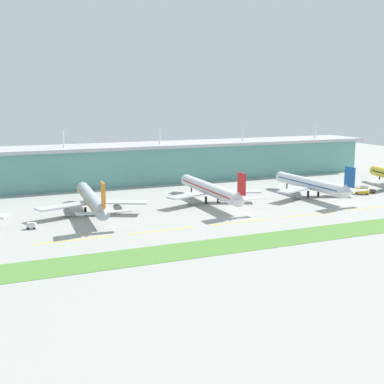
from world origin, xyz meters
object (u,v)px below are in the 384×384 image
fuel_truck (363,190)px  baggage_cart (32,226)px  pushback_tug (371,191)px  airliner_far_middle (312,184)px  airliner_near_middle (92,200)px  airliner_center (211,190)px

fuel_truck → baggage_cart: bearing=-178.0°
pushback_tug → airliner_far_middle: bearing=174.2°
airliner_far_middle → fuel_truck: 29.90m
baggage_cart → fuel_truck: bearing=2.0°
airliner_near_middle → airliner_far_middle: same height
pushback_tug → fuel_truck: 7.03m
baggage_cart → airliner_far_middle: bearing=4.5°
airliner_near_middle → airliner_center: bearing=2.2°
airliner_near_middle → airliner_far_middle: 112.26m
fuel_truck → baggage_cart: 168.51m
fuel_truck → airliner_far_middle: bearing=170.4°
airliner_center → fuel_truck: size_ratio=10.34×
airliner_center → airliner_far_middle: size_ratio=1.12×
airliner_center → airliner_far_middle: (53.95, -7.01, -0.01)m
airliner_far_middle → pushback_tug: size_ratio=12.87×
airliner_center → airliner_far_middle: same height
airliner_far_middle → pushback_tug: 36.57m
airliner_center → baggage_cart: airliner_center is taller
airliner_near_middle → airliner_far_middle: (112.15, -4.79, -0.01)m
airliner_near_middle → baggage_cart: size_ratio=17.44×
airliner_near_middle → pushback_tug: bearing=-3.3°
airliner_center → baggage_cart: (-85.26, -17.85, -5.19)m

